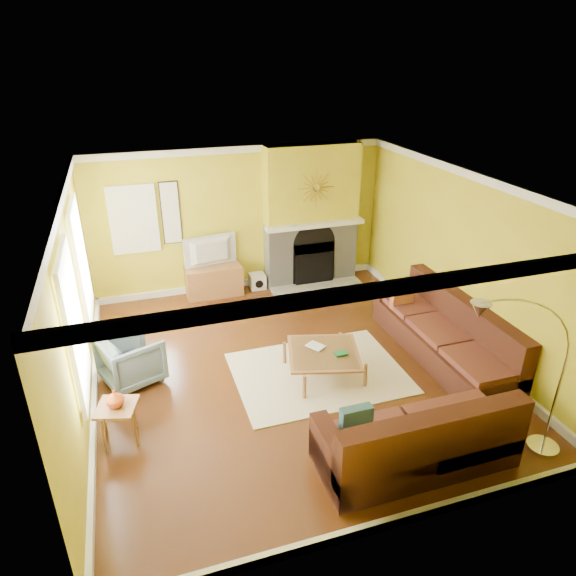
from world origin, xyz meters
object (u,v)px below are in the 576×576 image
object	(u,v)px
media_console	(214,281)
side_table	(119,423)
coffee_table	(323,363)
arc_lamp	(519,384)
sectional_sofa	(392,357)
armchair	(131,359)

from	to	relation	value
media_console	side_table	xyz separation A→B (m)	(-1.80, -3.60, -0.04)
coffee_table	media_console	world-z (taller)	media_console
coffee_table	media_console	size ratio (longest dim) A/B	0.94
arc_lamp	coffee_table	bearing A→B (deg)	121.08
sectional_sofa	coffee_table	bearing A→B (deg)	147.99
armchair	coffee_table	bearing A→B (deg)	-126.45
media_console	armchair	distance (m)	2.89
sectional_sofa	side_table	xyz separation A→B (m)	(-3.60, 0.00, -0.21)
armchair	side_table	size ratio (longest dim) A/B	1.58
coffee_table	media_console	distance (m)	3.26
sectional_sofa	armchair	world-z (taller)	sectional_sofa
armchair	media_console	bearing A→B (deg)	-55.07
media_console	armchair	size ratio (longest dim) A/B	1.35
media_console	side_table	world-z (taller)	media_console
side_table	sectional_sofa	bearing A→B (deg)	-0.00
media_console	coffee_table	bearing A→B (deg)	-72.12
media_console	armchair	xyz separation A→B (m)	(-1.60, -2.40, 0.06)
sectional_sofa	arc_lamp	size ratio (longest dim) A/B	1.75
media_console	arc_lamp	distance (m)	5.84
coffee_table	arc_lamp	bearing A→B (deg)	-58.92
sectional_sofa	coffee_table	xyz separation A→B (m)	(-0.80, 0.50, -0.26)
armchair	side_table	world-z (taller)	armchair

